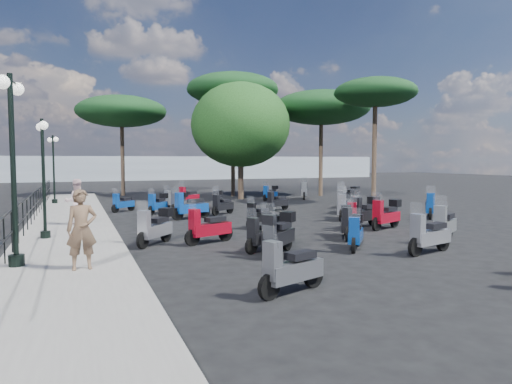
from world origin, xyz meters
name	(u,v)px	position (x,y,z in m)	size (l,w,h in m)	color
ground	(249,225)	(0.00, 0.00, 0.00)	(120.00, 120.00, 0.00)	black
sidewalk	(70,222)	(-6.50, 3.00, 0.07)	(3.00, 30.00, 0.15)	slate
railing	(32,203)	(-7.80, 2.80, 0.90)	(0.04, 26.04, 1.10)	black
lamp_post_0	(13,157)	(-7.53, -5.07, 2.58)	(0.47, 1.24, 4.26)	black
lamp_post_1	(43,170)	(-7.14, -1.25, 2.21)	(0.39, 1.05, 3.61)	black
lamp_post_2	(54,165)	(-7.33, 10.95, 2.28)	(0.60, 1.03, 3.73)	black
woman	(82,229)	(-6.16, -5.94, 1.02)	(0.64, 0.42, 1.75)	brown
pedestrian_far	(76,202)	(-6.24, 1.61, 0.99)	(0.82, 0.64, 1.68)	beige
scooter_0	(291,270)	(-2.54, -8.83, 0.47)	(1.63, 0.81, 1.35)	black
scooter_1	(264,234)	(-1.41, -4.88, 0.47)	(1.42, 0.94, 1.25)	black
scooter_2	(155,227)	(-4.08, -2.84, 0.52)	(1.29, 1.40, 1.39)	black
scooter_3	(190,207)	(-1.72, 2.59, 0.51)	(1.81, 0.82, 1.48)	black
scooter_4	(123,204)	(-4.13, 6.51, 0.41)	(1.20, 1.01, 1.18)	black
scooter_5	(173,200)	(-1.56, 7.09, 0.43)	(1.23, 1.11, 1.24)	black
scooter_6	(356,233)	(1.07, -5.63, 0.47)	(1.11, 1.29, 1.24)	black
scooter_7	(278,234)	(-1.26, -5.46, 0.54)	(1.46, 1.34, 1.44)	black
scooter_8	(208,228)	(-2.57, -3.23, 0.48)	(1.67, 0.82, 1.38)	black
scooter_9	(222,206)	(0.04, 3.62, 0.42)	(1.31, 0.95, 1.21)	black
scooter_10	(158,204)	(-2.68, 5.01, 0.47)	(1.14, 1.27, 1.24)	black
scooter_11	(179,202)	(-1.56, 5.56, 0.45)	(1.09, 1.25, 1.21)	black
scooter_12	(429,236)	(2.52, -6.89, 0.49)	(1.76, 0.73, 1.42)	black
scooter_13	(346,223)	(1.85, -3.94, 0.50)	(1.03, 1.50, 1.34)	black
scooter_14	(365,213)	(3.78, -2.19, 0.56)	(1.74, 1.03, 1.49)	black
scooter_15	(258,216)	(0.07, -0.77, 0.42)	(1.33, 0.94, 1.22)	black
scooter_16	(218,200)	(0.65, 6.34, 0.46)	(0.87, 1.40, 1.21)	black
scooter_17	(188,197)	(-0.47, 8.25, 0.47)	(1.45, 1.11, 1.37)	black
scooter_19	(354,217)	(3.15, -2.42, 0.45)	(1.18, 1.29, 1.31)	black
scooter_20	(386,215)	(4.27, -2.82, 0.53)	(1.66, 0.89, 1.39)	black
scooter_21	(344,207)	(4.34, 0.07, 0.54)	(1.35, 1.44, 1.43)	black
scooter_22	(277,202)	(3.06, 4.18, 0.43)	(1.47, 0.77, 1.23)	black
scooter_23	(270,193)	(5.06, 9.61, 0.46)	(1.33, 0.97, 1.21)	black
scooter_25	(444,225)	(4.30, -5.61, 0.51)	(1.62, 1.13, 1.48)	black
scooter_26	(430,207)	(8.06, -0.91, 0.50)	(1.27, 1.43, 1.44)	black
scooter_27	(346,202)	(5.73, 2.06, 0.54)	(1.59, 1.10, 1.42)	black
scooter_28	(348,197)	(7.21, 4.16, 0.55)	(1.70, 0.98, 1.45)	black
scooter_29	(304,191)	(7.55, 9.82, 0.49)	(1.01, 1.62, 1.42)	black
broadleaf_tree	(241,125)	(3.74, 11.37, 4.78)	(6.39, 6.39, 7.51)	#38281E
pine_0	(233,90)	(4.04, 13.80, 7.37)	(6.36, 6.36, 8.50)	#38281E
pine_1	(321,108)	(9.88, 11.78, 6.17)	(6.80, 6.80, 7.37)	#38281E
pine_2	(122,112)	(-3.08, 17.23, 5.94)	(6.29, 6.29, 7.05)	#38281E
pine_3	(375,93)	(9.96, 5.72, 6.38)	(4.74, 4.74, 7.25)	#38281E
distant_hills	(126,168)	(0.00, 45.00, 1.50)	(70.00, 8.00, 3.00)	gray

